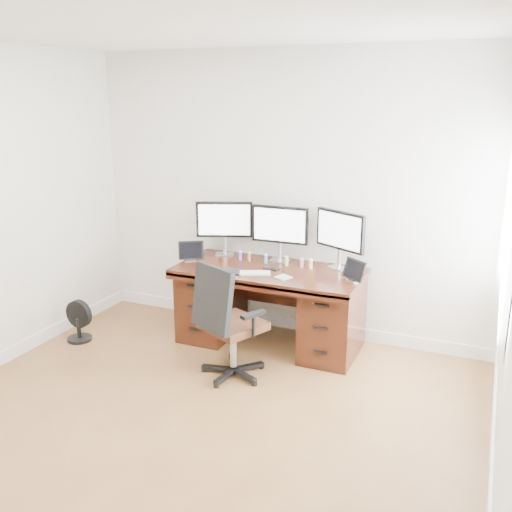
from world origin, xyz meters
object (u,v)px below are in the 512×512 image
at_px(monitor_center, 280,227).
at_px(office_chair, 229,340).
at_px(floor_fan, 78,321).
at_px(desk, 270,303).
at_px(keyboard, 255,273).

bearing_deg(monitor_center, office_chair, -95.28).
height_order(floor_fan, monitor_center, monitor_center).
bearing_deg(desk, floor_fan, -158.87).
distance_m(office_chair, floor_fan, 1.65).
bearing_deg(floor_fan, office_chair, -0.81).
bearing_deg(keyboard, floor_fan, 171.88).
relative_size(floor_fan, monitor_center, 0.73).
bearing_deg(monitor_center, desk, -91.34).
xyz_separation_m(floor_fan, keyboard, (1.65, 0.44, 0.56)).
distance_m(floor_fan, keyboard, 1.80).
bearing_deg(keyboard, desk, 52.28).
distance_m(desk, floor_fan, 1.84).
distance_m(desk, monitor_center, 0.72).
distance_m(monitor_center, keyboard, 0.56).
bearing_deg(office_chair, keyboard, 113.65).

